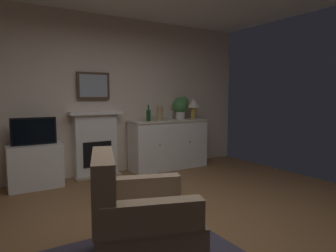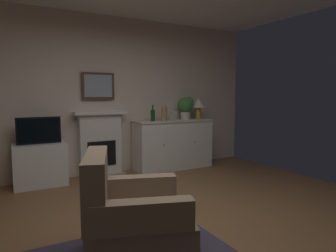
{
  "view_description": "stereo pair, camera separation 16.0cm",
  "coord_description": "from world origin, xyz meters",
  "px_view_note": "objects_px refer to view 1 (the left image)",
  "views": [
    {
      "loc": [
        -1.63,
        -2.38,
        1.37
      ],
      "look_at": [
        0.23,
        0.67,
        1.0
      ],
      "focal_mm": 31.96,
      "sensor_mm": 36.0,
      "label": 1
    },
    {
      "loc": [
        -1.49,
        -2.46,
        1.37
      ],
      "look_at": [
        0.23,
        0.67,
        1.0
      ],
      "focal_mm": 31.96,
      "sensor_mm": 36.0,
      "label": 2
    }
  ],
  "objects_px": {
    "wine_glass_left": "(167,114)",
    "vase_decorative": "(160,113)",
    "wine_bottle": "(148,115)",
    "tv_set": "(34,131)",
    "wine_glass_center": "(171,113)",
    "framed_picture": "(93,86)",
    "table_lamp": "(193,104)",
    "potted_plant_small": "(181,106)",
    "fireplace_unit": "(96,144)",
    "tv_cabinet": "(35,166)",
    "armchair": "(138,219)",
    "sideboard_cabinet": "(169,144)"
  },
  "relations": [
    {
      "from": "tv_cabinet",
      "to": "armchair",
      "type": "relative_size",
      "value": 0.74
    },
    {
      "from": "wine_glass_center",
      "to": "table_lamp",
      "type": "bearing_deg",
      "value": 3.93
    },
    {
      "from": "framed_picture",
      "to": "tv_cabinet",
      "type": "xyz_separation_m",
      "value": [
        -0.97,
        -0.21,
        -1.2
      ]
    },
    {
      "from": "wine_glass_left",
      "to": "potted_plant_small",
      "type": "distance_m",
      "value": 0.41
    },
    {
      "from": "armchair",
      "to": "wine_bottle",
      "type": "bearing_deg",
      "value": 60.65
    },
    {
      "from": "vase_decorative",
      "to": "tv_cabinet",
      "type": "xyz_separation_m",
      "value": [
        -2.09,
        0.06,
        -0.73
      ]
    },
    {
      "from": "wine_bottle",
      "to": "table_lamp",
      "type": "bearing_deg",
      "value": 2.14
    },
    {
      "from": "fireplace_unit",
      "to": "sideboard_cabinet",
      "type": "bearing_deg",
      "value": -7.55
    },
    {
      "from": "table_lamp",
      "to": "potted_plant_small",
      "type": "height_order",
      "value": "potted_plant_small"
    },
    {
      "from": "fireplace_unit",
      "to": "wine_glass_center",
      "type": "relative_size",
      "value": 6.67
    },
    {
      "from": "fireplace_unit",
      "to": "tv_set",
      "type": "height_order",
      "value": "fireplace_unit"
    },
    {
      "from": "vase_decorative",
      "to": "potted_plant_small",
      "type": "xyz_separation_m",
      "value": [
        0.52,
        0.1,
        0.12
      ]
    },
    {
      "from": "tv_set",
      "to": "tv_cabinet",
      "type": "bearing_deg",
      "value": 90.0
    },
    {
      "from": "vase_decorative",
      "to": "fireplace_unit",
      "type": "bearing_deg",
      "value": 168.49
    },
    {
      "from": "wine_bottle",
      "to": "wine_glass_left",
      "type": "distance_m",
      "value": 0.37
    },
    {
      "from": "wine_glass_center",
      "to": "potted_plant_small",
      "type": "distance_m",
      "value": 0.31
    },
    {
      "from": "tv_cabinet",
      "to": "wine_glass_center",
      "type": "bearing_deg",
      "value": -1.24
    },
    {
      "from": "sideboard_cabinet",
      "to": "vase_decorative",
      "type": "distance_m",
      "value": 0.64
    },
    {
      "from": "wine_glass_left",
      "to": "wine_glass_center",
      "type": "xyz_separation_m",
      "value": [
        0.11,
        0.02,
        0.0
      ]
    },
    {
      "from": "fireplace_unit",
      "to": "vase_decorative",
      "type": "relative_size",
      "value": 3.91
    },
    {
      "from": "wine_glass_center",
      "to": "armchair",
      "type": "height_order",
      "value": "wine_glass_center"
    },
    {
      "from": "sideboard_cabinet",
      "to": "wine_glass_center",
      "type": "distance_m",
      "value": 0.58
    },
    {
      "from": "wine_glass_center",
      "to": "tv_set",
      "type": "xyz_separation_m",
      "value": [
        -2.35,
        0.03,
        -0.19
      ]
    },
    {
      "from": "framed_picture",
      "to": "tv_cabinet",
      "type": "relative_size",
      "value": 0.73
    },
    {
      "from": "fireplace_unit",
      "to": "potted_plant_small",
      "type": "bearing_deg",
      "value": -4.6
    },
    {
      "from": "sideboard_cabinet",
      "to": "wine_glass_center",
      "type": "relative_size",
      "value": 9.11
    },
    {
      "from": "wine_bottle",
      "to": "tv_set",
      "type": "height_order",
      "value": "wine_bottle"
    },
    {
      "from": "vase_decorative",
      "to": "tv_cabinet",
      "type": "distance_m",
      "value": 2.21
    },
    {
      "from": "sideboard_cabinet",
      "to": "wine_glass_center",
      "type": "xyz_separation_m",
      "value": [
        0.04,
        -0.04,
        0.58
      ]
    },
    {
      "from": "table_lamp",
      "to": "tv_cabinet",
      "type": "xyz_separation_m",
      "value": [
        -2.87,
        0.02,
        -0.87
      ]
    },
    {
      "from": "wine_bottle",
      "to": "tv_set",
      "type": "xyz_separation_m",
      "value": [
        -1.87,
        0.03,
        -0.17
      ]
    },
    {
      "from": "wine_bottle",
      "to": "vase_decorative",
      "type": "xyz_separation_m",
      "value": [
        0.22,
        -0.01,
        0.03
      ]
    },
    {
      "from": "table_lamp",
      "to": "wine_glass_left",
      "type": "distance_m",
      "value": 0.65
    },
    {
      "from": "wine_glass_left",
      "to": "vase_decorative",
      "type": "distance_m",
      "value": 0.15
    },
    {
      "from": "fireplace_unit",
      "to": "tv_set",
      "type": "distance_m",
      "value": 1.04
    },
    {
      "from": "sideboard_cabinet",
      "to": "table_lamp",
      "type": "height_order",
      "value": "table_lamp"
    },
    {
      "from": "fireplace_unit",
      "to": "wine_bottle",
      "type": "bearing_deg",
      "value": -13.49
    },
    {
      "from": "wine_bottle",
      "to": "wine_glass_center",
      "type": "distance_m",
      "value": 0.48
    },
    {
      "from": "fireplace_unit",
      "to": "wine_glass_center",
      "type": "height_order",
      "value": "fireplace_unit"
    },
    {
      "from": "sideboard_cabinet",
      "to": "tv_set",
      "type": "xyz_separation_m",
      "value": [
        -2.31,
        -0.01,
        0.39
      ]
    },
    {
      "from": "wine_bottle",
      "to": "potted_plant_small",
      "type": "height_order",
      "value": "potted_plant_small"
    },
    {
      "from": "fireplace_unit",
      "to": "wine_glass_center",
      "type": "xyz_separation_m",
      "value": [
        1.37,
        -0.21,
        0.48
      ]
    },
    {
      "from": "fireplace_unit",
      "to": "framed_picture",
      "type": "relative_size",
      "value": 2.0
    },
    {
      "from": "wine_glass_center",
      "to": "armchair",
      "type": "relative_size",
      "value": 0.16
    },
    {
      "from": "table_lamp",
      "to": "vase_decorative",
      "type": "bearing_deg",
      "value": -176.33
    },
    {
      "from": "framed_picture",
      "to": "wine_glass_center",
      "type": "height_order",
      "value": "framed_picture"
    },
    {
      "from": "table_lamp",
      "to": "wine_glass_center",
      "type": "xyz_separation_m",
      "value": [
        -0.52,
        -0.04,
        -0.16
      ]
    },
    {
      "from": "table_lamp",
      "to": "sideboard_cabinet",
      "type": "bearing_deg",
      "value": -180.0
    },
    {
      "from": "framed_picture",
      "to": "wine_glass_left",
      "type": "distance_m",
      "value": 1.38
    },
    {
      "from": "wine_bottle",
      "to": "armchair",
      "type": "distance_m",
      "value": 3.05
    }
  ]
}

